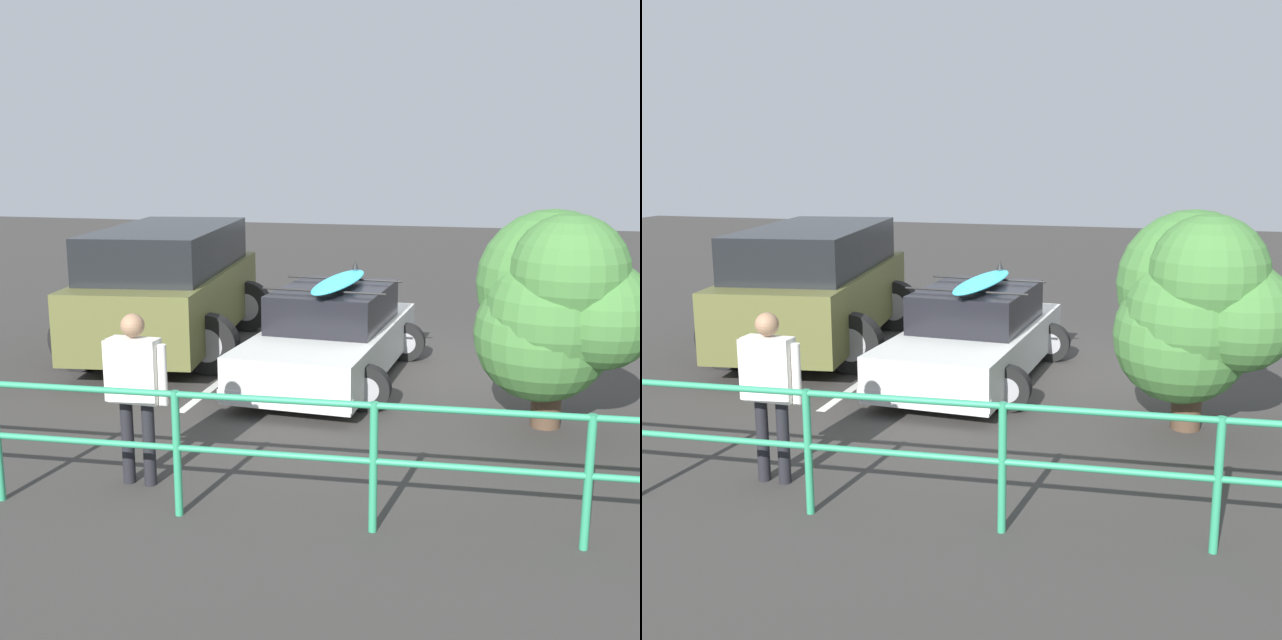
# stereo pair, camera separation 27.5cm
# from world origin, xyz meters

# --- Properties ---
(ground_plane) EXTENTS (44.00, 44.00, 0.02)m
(ground_plane) POSITION_xyz_m (0.00, 0.00, -0.01)
(ground_plane) COLOR #383533
(ground_plane) RESTS_ON ground
(parking_stripe) EXTENTS (0.12, 3.84, 0.00)m
(parking_stripe) POSITION_xyz_m (2.04, 0.35, 0.00)
(parking_stripe) COLOR silver
(parking_stripe) RESTS_ON ground
(sedan_car) EXTENTS (2.33, 4.08, 1.53)m
(sedan_car) POSITION_xyz_m (0.61, 0.31, 0.59)
(sedan_car) COLOR silver
(sedan_car) RESTS_ON ground
(suv_car) EXTENTS (3.15, 4.96, 1.94)m
(suv_car) POSITION_xyz_m (3.47, -0.68, 1.01)
(suv_car) COLOR brown
(suv_car) RESTS_ON ground
(person_bystander) EXTENTS (0.65, 0.22, 1.66)m
(person_bystander) POSITION_xyz_m (1.55, 4.30, 1.00)
(person_bystander) COLOR black
(person_bystander) RESTS_ON ground
(railing_fence) EXTENTS (8.54, 0.63, 1.13)m
(railing_fence) POSITION_xyz_m (0.06, 4.78, 0.75)
(railing_fence) COLOR #2D9366
(railing_fence) RESTS_ON ground
(bush_near_left) EXTENTS (1.93, 1.98, 2.48)m
(bush_near_left) POSITION_xyz_m (-2.29, 1.81, 1.45)
(bush_near_left) COLOR #4C3828
(bush_near_left) RESTS_ON ground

